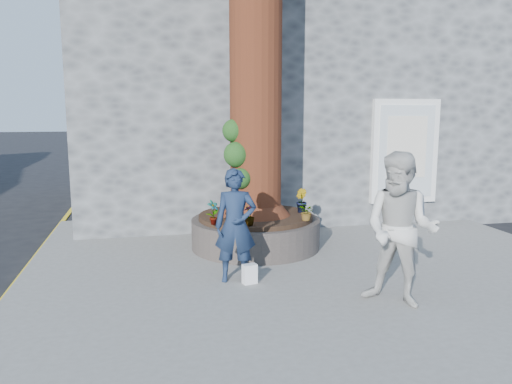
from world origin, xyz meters
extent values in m
plane|color=black|center=(0.00, 0.00, 0.00)|extent=(120.00, 120.00, 0.00)
cube|color=slate|center=(1.50, 1.00, 0.06)|extent=(9.00, 8.00, 0.12)
cube|color=yellow|center=(-3.05, 1.00, 0.00)|extent=(0.10, 30.00, 0.01)
cube|color=#494B4E|center=(2.50, 7.20, 3.00)|extent=(10.00, 8.00, 6.00)
cube|color=white|center=(4.30, 3.14, 1.70)|extent=(1.50, 0.12, 2.20)
cube|color=silver|center=(4.30, 3.08, 1.70)|extent=(1.25, 0.04, 1.95)
cube|color=silver|center=(4.30, 3.06, 1.80)|extent=(0.90, 0.02, 1.30)
cylinder|color=black|center=(0.80, 2.00, 0.38)|extent=(2.30, 2.30, 0.52)
cylinder|color=black|center=(0.80, 2.00, 0.68)|extent=(2.04, 2.04, 0.08)
cone|color=#4F1D13|center=(0.80, 2.00, 1.07)|extent=(1.24, 1.24, 0.70)
sphere|color=#1B3A13|center=(0.42, 1.80, 1.82)|extent=(0.44, 0.44, 0.44)
sphere|color=#1B3A13|center=(0.48, 1.70, 1.42)|extent=(0.36, 0.36, 0.36)
sphere|color=#1B3A13|center=(0.40, 1.92, 2.22)|extent=(0.40, 0.40, 0.40)
imported|color=#16243E|center=(0.13, 0.28, 0.94)|extent=(0.66, 0.49, 1.63)
imported|color=beige|center=(1.99, -1.04, 1.09)|extent=(1.19, 1.18, 1.94)
cube|color=white|center=(0.30, 0.12, 0.26)|extent=(0.22, 0.16, 0.28)
imported|color=gray|center=(-0.05, 1.36, 0.92)|extent=(0.26, 0.24, 0.41)
imported|color=gray|center=(1.65, 2.01, 0.94)|extent=(0.27, 0.27, 0.43)
imported|color=gray|center=(0.50, 1.15, 0.89)|extent=(0.27, 0.27, 0.34)
imported|color=gray|center=(1.54, 1.32, 0.87)|extent=(0.30, 0.32, 0.31)
camera|label=1|loc=(-1.06, -6.56, 2.55)|focal=35.00mm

